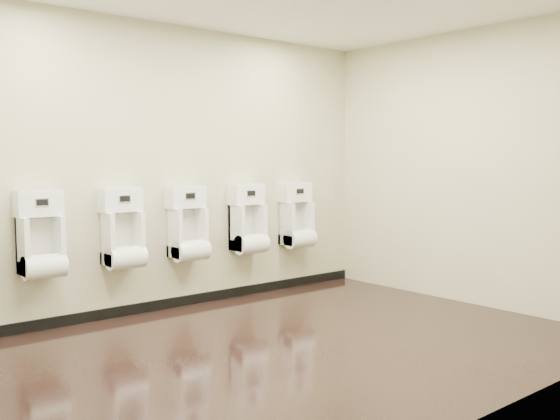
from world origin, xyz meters
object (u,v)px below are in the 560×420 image
(urinal_4, at_px, (248,224))
(urinal_2, at_px, (123,234))
(urinal_5, at_px, (297,220))
(urinal_3, at_px, (188,229))
(urinal_1, at_px, (41,241))

(urinal_4, bearing_deg, urinal_2, 180.00)
(urinal_4, relative_size, urinal_5, 1.00)
(urinal_2, distance_m, urinal_3, 0.69)
(urinal_3, bearing_deg, urinal_5, 0.00)
(urinal_1, relative_size, urinal_2, 1.00)
(urinal_2, bearing_deg, urinal_3, 0.00)
(urinal_4, xyz_separation_m, urinal_5, (0.69, 0.00, 0.00))
(urinal_5, bearing_deg, urinal_3, 180.00)
(urinal_5, bearing_deg, urinal_1, 180.00)
(urinal_1, xyz_separation_m, urinal_4, (2.19, 0.00, 0.00))
(urinal_3, height_order, urinal_4, same)
(urinal_2, xyz_separation_m, urinal_5, (2.13, 0.00, 0.00))
(urinal_1, relative_size, urinal_5, 1.00)
(urinal_2, relative_size, urinal_4, 1.00)
(urinal_3, relative_size, urinal_4, 1.00)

